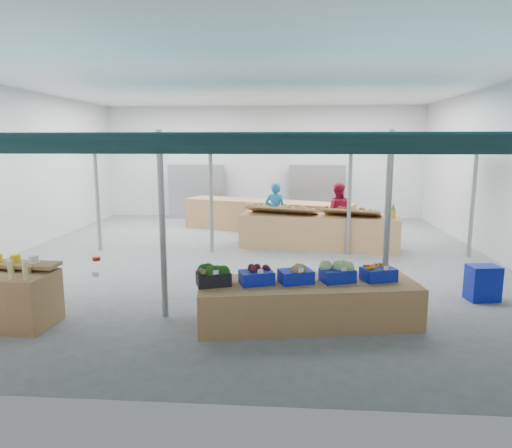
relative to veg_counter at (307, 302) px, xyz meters
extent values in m
plane|color=slate|center=(-1.31, 4.10, -0.33)|extent=(13.00, 13.00, 0.00)
plane|color=silver|center=(-1.31, 4.10, 3.87)|extent=(13.00, 13.00, 0.00)
plane|color=silver|center=(-1.31, 10.60, 1.77)|extent=(12.00, 0.00, 12.00)
plane|color=silver|center=(-7.31, 4.10, 1.77)|extent=(0.00, 13.00, 13.00)
plane|color=silver|center=(4.69, 4.10, 1.77)|extent=(0.00, 13.00, 13.00)
cylinder|color=gray|center=(-5.31, 4.60, 1.17)|extent=(0.10, 0.10, 3.00)
cylinder|color=gray|center=(-2.31, 0.10, 1.17)|extent=(0.10, 0.10, 3.00)
cylinder|color=gray|center=(-2.31, 4.60, 1.17)|extent=(0.10, 0.10, 3.00)
cylinder|color=gray|center=(1.19, 0.10, 1.17)|extent=(0.10, 0.10, 3.00)
cylinder|color=gray|center=(1.19, 4.60, 1.17)|extent=(0.10, 0.10, 3.00)
cylinder|color=gray|center=(4.19, 4.60, 1.17)|extent=(0.10, 0.10, 3.00)
cylinder|color=gray|center=(-0.56, 0.10, 2.52)|extent=(10.00, 0.06, 0.06)
cylinder|color=gray|center=(-0.56, 4.60, 2.52)|extent=(10.00, 0.06, 0.06)
cube|color=black|center=(-0.56, -0.55, 2.45)|extent=(9.50, 1.28, 0.30)
cube|color=black|center=(-0.56, 0.75, 2.45)|extent=(9.50, 1.28, 0.30)
cube|color=black|center=(-0.56, 3.95, 2.45)|extent=(9.50, 1.28, 0.30)
cube|color=black|center=(-0.56, 5.25, 2.45)|extent=(9.50, 1.28, 0.30)
cube|color=#B23F33|center=(-3.81, 10.10, 0.67)|extent=(2.00, 0.50, 2.00)
cube|color=#B23F33|center=(0.69, 10.10, 0.67)|extent=(2.00, 0.50, 2.00)
cube|color=#997247|center=(-4.86, -0.17, 0.58)|extent=(1.89, 0.48, 0.06)
cube|color=#9A6743|center=(0.00, 0.00, 0.00)|extent=(3.54, 1.69, 0.66)
cube|color=#9A6743|center=(0.49, 5.29, 0.12)|extent=(4.30, 1.60, 0.90)
cube|color=#9A6743|center=(-1.02, 7.61, 0.16)|extent=(5.54, 2.89, 0.99)
cube|color=#0F1EA4|center=(3.19, 1.29, -0.01)|extent=(0.58, 0.45, 0.64)
imported|color=#1B6DAF|center=(-0.71, 6.39, 0.51)|extent=(0.66, 0.49, 1.68)
imported|color=#AF153A|center=(1.09, 6.39, 0.51)|extent=(0.90, 0.75, 1.68)
cube|color=black|center=(-1.44, -0.25, 0.43)|extent=(0.59, 0.50, 0.20)
cube|color=white|center=(-1.37, -0.45, 0.59)|extent=(0.08, 0.04, 0.06)
cube|color=#0F1EA4|center=(-0.79, -0.14, 0.43)|extent=(0.59, 0.50, 0.20)
cube|color=white|center=(-0.72, -0.34, 0.59)|extent=(0.08, 0.04, 0.06)
cube|color=#0F1EA4|center=(-0.19, -0.03, 0.43)|extent=(0.59, 0.50, 0.20)
cube|color=white|center=(-0.11, -0.24, 0.59)|extent=(0.08, 0.04, 0.06)
cube|color=#0F1EA4|center=(0.46, 0.08, 0.43)|extent=(0.59, 0.50, 0.20)
cube|color=white|center=(0.54, -0.13, 0.59)|extent=(0.08, 0.04, 0.06)
cube|color=#0F1EA4|center=(1.12, 0.19, 0.43)|extent=(0.59, 0.50, 0.20)
cube|color=white|center=(1.19, -0.02, 0.59)|extent=(0.08, 0.04, 0.06)
sphere|color=brown|center=(-1.56, -0.38, 0.57)|extent=(0.09, 0.09, 0.09)
sphere|color=brown|center=(-1.61, -0.40, 0.61)|extent=(0.06, 0.06, 0.06)
cylinder|color=red|center=(-3.15, -0.50, 0.77)|extent=(0.12, 0.12, 0.05)
cube|color=white|center=(-3.15, -0.56, 0.55)|extent=(0.10, 0.01, 0.07)
cube|color=#997247|center=(-0.51, 5.34, 0.69)|extent=(2.02, 1.20, 0.26)
cube|color=#997247|center=(1.31, 5.07, 0.69)|extent=(1.63, 1.09, 0.26)
cylinder|color=#8C6019|center=(2.35, 4.91, 0.68)|extent=(0.14, 0.14, 0.22)
cone|color=#26661E|center=(2.35, 4.91, 0.87)|extent=(0.12, 0.12, 0.18)
camera|label=1|loc=(-0.30, -6.87, 2.45)|focal=32.00mm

